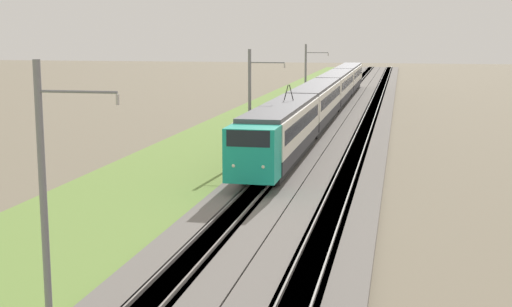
{
  "coord_description": "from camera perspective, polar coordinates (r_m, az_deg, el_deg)",
  "views": [
    {
      "loc": [
        -10.9,
        -7.47,
        8.6
      ],
      "look_at": [
        25.75,
        0.0,
        2.27
      ],
      "focal_mm": 50.0,
      "sensor_mm": 36.0,
      "label": 1
    }
  ],
  "objects": [
    {
      "name": "ballast_main",
      "position": [
        61.93,
        4.48,
        1.73
      ],
      "size": [
        240.0,
        4.4,
        0.3
      ],
      "color": "slate",
      "rests_on": "ground"
    },
    {
      "name": "ballast_adjacent",
      "position": [
        61.56,
        8.61,
        1.61
      ],
      "size": [
        240.0,
        4.4,
        0.3
      ],
      "color": "slate",
      "rests_on": "ground"
    },
    {
      "name": "track_main",
      "position": [
        61.93,
        4.48,
        1.74
      ],
      "size": [
        240.0,
        1.57,
        0.45
      ],
      "color": "#4C4238",
      "rests_on": "ground"
    },
    {
      "name": "track_adjacent",
      "position": [
        61.55,
        8.61,
        1.62
      ],
      "size": [
        240.0,
        1.57,
        0.45
      ],
      "color": "#4C4238",
      "rests_on": "ground"
    },
    {
      "name": "grass_verge",
      "position": [
        62.81,
        -0.35,
        1.79
      ],
      "size": [
        240.0,
        11.68,
        0.12
      ],
      "color": "olive",
      "rests_on": "ground"
    },
    {
      "name": "passenger_train",
      "position": [
        74.55,
        5.75,
        4.81
      ],
      "size": [
        78.04,
        2.83,
        5.16
      ],
      "rotation": [
        0.0,
        0.0,
        3.14
      ],
      "color": "#19A88E",
      "rests_on": "ground"
    },
    {
      "name": "catenary_mast_near",
      "position": [
        21.61,
        -16.53,
        -2.88
      ],
      "size": [
        0.22,
        2.56,
        7.88
      ],
      "color": "slate",
      "rests_on": "ground"
    },
    {
      "name": "catenary_mast_mid",
      "position": [
        48.75,
        -0.44,
        4.08
      ],
      "size": [
        0.22,
        2.56,
        7.54
      ],
      "color": "slate",
      "rests_on": "ground"
    },
    {
      "name": "catenary_mast_far",
      "position": [
        77.17,
        4.03,
        6.06
      ],
      "size": [
        0.22,
        2.56,
        7.46
      ],
      "color": "slate",
      "rests_on": "ground"
    }
  ]
}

